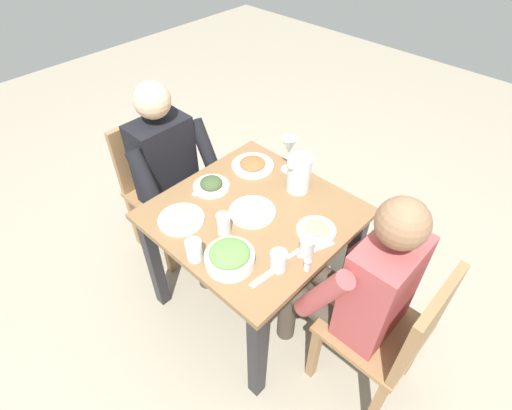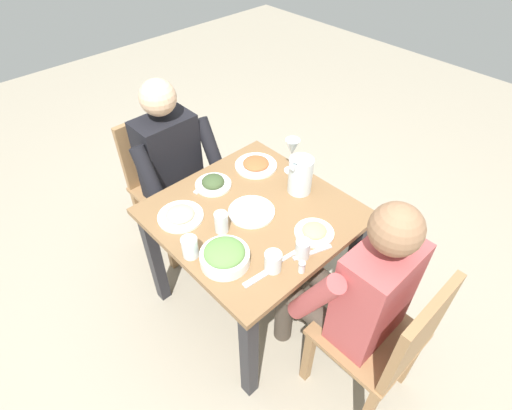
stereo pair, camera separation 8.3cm
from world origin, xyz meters
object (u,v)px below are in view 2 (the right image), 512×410
object	(u,v)px
diner_near	(353,289)
water_pitcher	(300,175)
diner_far	(179,173)
plate_fries	(314,232)
plate_yoghurt	(251,210)
plate_dolmas	(213,183)
plate_rice_curry	(256,164)
salad_bowl	(225,255)
water_glass_far_left	(273,262)
chair_near	(387,340)
wine_glass	(292,149)
water_glass_near_right	(221,222)
salt_shaker	(302,267)
water_glass_far_right	(303,249)
water_glass_near_left	(190,247)
chair_far	(163,177)
plate_beans	(180,215)
dining_table	(253,229)

from	to	relation	value
diner_near	water_pitcher	size ratio (longest dim) A/B	6.06
diner_far	plate_fries	size ratio (longest dim) A/B	6.45
diner_far	plate_yoghurt	bearing A→B (deg)	-87.52
water_pitcher	plate_dolmas	world-z (taller)	water_pitcher
plate_rice_curry	plate_yoghurt	bearing A→B (deg)	-136.54
plate_yoghurt	plate_dolmas	size ratio (longest dim) A/B	1.20
diner_far	plate_dolmas	world-z (taller)	diner_far
salad_bowl	water_glass_far_left	world-z (taller)	same
plate_yoghurt	water_glass_far_left	size ratio (longest dim) A/B	2.45
chair_near	wine_glass	size ratio (longest dim) A/B	4.37
chair_near	diner_far	distance (m)	1.36
plate_rice_curry	water_glass_near_right	world-z (taller)	water_glass_near_right
diner_far	salt_shaker	world-z (taller)	diner_far
plate_dolmas	plate_rice_curry	bearing A→B (deg)	-6.67
plate_dolmas	salt_shaker	size ratio (longest dim) A/B	3.43
plate_rice_curry	water_glass_far_right	bearing A→B (deg)	-115.89
plate_dolmas	water_glass_near_left	xyz separation A→B (m)	(-0.36, -0.30, 0.03)
chair_far	plate_dolmas	bearing A→B (deg)	-87.91
plate_beans	water_glass_near_right	size ratio (longest dim) A/B	2.09
dining_table	diner_far	world-z (taller)	diner_far
water_pitcher	plate_yoghurt	size ratio (longest dim) A/B	0.86
plate_yoghurt	wine_glass	xyz separation A→B (m)	(0.37, 0.10, 0.13)
plate_fries	plate_dolmas	bearing A→B (deg)	101.67
water_glass_near_left	diner_far	bearing A→B (deg)	59.94
salad_bowl	diner_near	bearing A→B (deg)	-52.19
dining_table	salt_shaker	world-z (taller)	salt_shaker
water_glass_near_right	water_glass_far_left	distance (m)	0.31
water_pitcher	salad_bowl	bearing A→B (deg)	-169.93
diner_far	salt_shaker	bearing A→B (deg)	-93.71
salad_bowl	water_glass_far_left	bearing A→B (deg)	-53.20
chair_near	plate_yoghurt	world-z (taller)	chair_near
diner_far	plate_fries	distance (m)	0.88
wine_glass	salt_shaker	distance (m)	0.68
plate_dolmas	salt_shaker	world-z (taller)	plate_dolmas
chair_far	water_glass_near_right	bearing A→B (deg)	-101.16
plate_fries	dining_table	bearing A→B (deg)	109.26
dining_table	salad_bowl	distance (m)	0.37
plate_beans	water_glass_far_right	world-z (taller)	water_glass_far_right
water_glass_far_left	wine_glass	xyz separation A→B (m)	(0.54, 0.40, 0.10)
salad_bowl	water_glass_far_right	xyz separation A→B (m)	(0.26, -0.20, 0.00)
chair_far	water_glass_far_left	size ratio (longest dim) A/B	9.48
water_pitcher	water_glass_far_left	bearing A→B (deg)	-149.75
salad_bowl	plate_rice_curry	size ratio (longest dim) A/B	0.93
chair_near	plate_fries	size ratio (longest dim) A/B	4.80
chair_near	salad_bowl	bearing A→B (deg)	117.75
plate_rice_curry	salt_shaker	bearing A→B (deg)	-118.48
plate_dolmas	diner_near	bearing A→B (deg)	-86.31
water_glass_far_right	salt_shaker	distance (m)	0.08
plate_rice_curry	plate_yoghurt	size ratio (longest dim) A/B	1.02
water_glass_far_right	water_glass_near_right	bearing A→B (deg)	113.40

